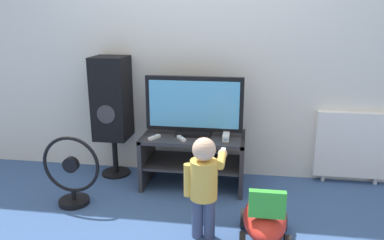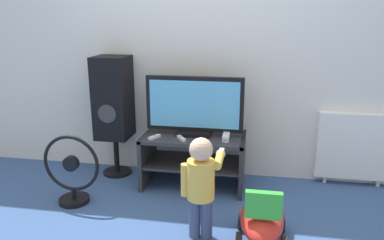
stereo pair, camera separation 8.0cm
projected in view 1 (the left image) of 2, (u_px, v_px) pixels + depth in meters
name	position (u px, v px, depth m)	size (l,w,h in m)	color
ground_plane	(189.00, 197.00, 3.22)	(16.00, 16.00, 0.00)	#38568C
wall_back	(199.00, 39.00, 3.43)	(10.00, 0.06, 2.60)	silver
tv_stand	(194.00, 153.00, 3.38)	(0.91, 0.50, 0.47)	#2D2D33
television	(194.00, 107.00, 3.29)	(0.86, 0.20, 0.53)	black
game_console	(226.00, 136.00, 3.23)	(0.05, 0.19, 0.05)	white
remote_primary	(154.00, 137.00, 3.25)	(0.09, 0.13, 0.03)	white
remote_secondary	(181.00, 138.00, 3.22)	(0.10, 0.13, 0.03)	white
child	(204.00, 180.00, 2.53)	(0.28, 0.43, 0.73)	#3F4C72
speaker_tower	(112.00, 100.00, 3.49)	(0.31, 0.33, 1.15)	black
floor_fan	(72.00, 174.00, 3.04)	(0.48, 0.25, 0.59)	black
ride_on_toy	(265.00, 219.00, 2.55)	(0.33, 0.55, 0.45)	red
radiator	(353.00, 145.00, 3.41)	(0.66, 0.08, 0.67)	white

